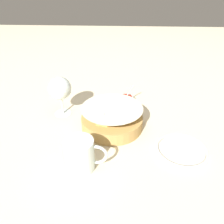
{
  "coord_description": "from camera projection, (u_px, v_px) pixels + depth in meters",
  "views": [
    {
      "loc": [
        0.05,
        -0.73,
        0.51
      ],
      "look_at": [
        0.02,
        -0.03,
        0.07
      ],
      "focal_mm": 35.0,
      "sensor_mm": 36.0,
      "label": 1
    }
  ],
  "objects": [
    {
      "name": "ground_plane",
      "position": [
        108.0,
        122.0,
        0.89
      ],
      "size": [
        4.0,
        4.0,
        0.0
      ],
      "primitive_type": "plane",
      "color": "beige"
    },
    {
      "name": "food_basket",
      "position": [
        112.0,
        119.0,
        0.84
      ],
      "size": [
        0.24,
        0.24,
        0.09
      ],
      "color": "#B2894C",
      "rests_on": "ground_plane"
    },
    {
      "name": "sauce_cup",
      "position": [
        126.0,
        100.0,
        1.01
      ],
      "size": [
        0.07,
        0.07,
        0.09
      ],
      "color": "#B7B7BC",
      "rests_on": "ground_plane"
    },
    {
      "name": "wine_glass",
      "position": [
        60.0,
        89.0,
        0.89
      ],
      "size": [
        0.09,
        0.09,
        0.17
      ],
      "color": "silver",
      "rests_on": "ground_plane"
    },
    {
      "name": "beer_mug",
      "position": [
        80.0,
        156.0,
        0.65
      ],
      "size": [
        0.13,
        0.09,
        0.1
      ],
      "color": "silver",
      "rests_on": "ground_plane"
    },
    {
      "name": "side_plate",
      "position": [
        181.0,
        150.0,
        0.74
      ],
      "size": [
        0.18,
        0.18,
        0.01
      ],
      "color": "silver",
      "rests_on": "ground_plane"
    }
  ]
}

